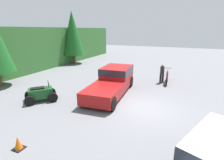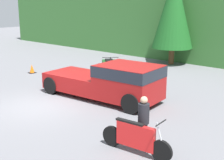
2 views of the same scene
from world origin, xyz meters
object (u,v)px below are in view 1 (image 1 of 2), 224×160
pickup_truck_red (113,80)px  rider_person (162,73)px  dirt_bike (167,78)px  traffic_cone (18,143)px  quad_atv (41,94)px

pickup_truck_red → rider_person: bearing=-41.9°
dirt_bike → traffic_cone: bearing=154.3°
dirt_bike → quad_atv: (-7.58, 7.18, -0.02)m
dirt_bike → rider_person: 0.62m
rider_person → traffic_cone: size_ratio=3.10×
pickup_truck_red → traffic_cone: bearing=168.8°
dirt_bike → quad_atv: size_ratio=1.03×
quad_atv → pickup_truck_red: bearing=-4.8°
quad_atv → rider_person: 10.11m
pickup_truck_red → quad_atv: size_ratio=2.57×
rider_person → pickup_truck_red: bearing=133.6°
dirt_bike → quad_atv: quad_atv is taller
pickup_truck_red → rider_person: (4.02, -3.01, -0.02)m
pickup_truck_red → traffic_cone: size_ratio=10.99×
traffic_cone → pickup_truck_red: bearing=-6.1°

